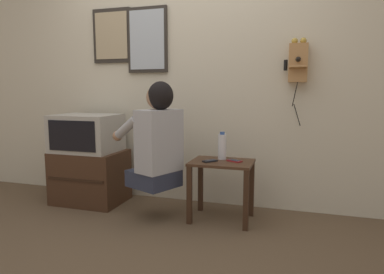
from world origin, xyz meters
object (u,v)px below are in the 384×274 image
wall_mirror (147,40)px  cell_phone_spare (234,161)px  water_bottle (222,146)px  wall_phone_antique (298,62)px  cell_phone_held (210,161)px  framed_picture (112,36)px  television (87,133)px  person (157,139)px

wall_mirror → cell_phone_spare: wall_mirror is taller
cell_phone_spare → water_bottle: size_ratio=0.58×
cell_phone_spare → water_bottle: (-0.12, 0.07, 0.10)m
wall_phone_antique → cell_phone_held: bearing=-148.8°
framed_picture → cell_phone_held: bearing=-21.3°
wall_phone_antique → water_bottle: 0.97m
wall_phone_antique → cell_phone_spare: size_ratio=5.40×
cell_phone_spare → cell_phone_held: bearing=137.1°
cell_phone_held → water_bottle: water_bottle is taller
cell_phone_held → cell_phone_spare: (0.19, 0.07, 0.00)m
television → framed_picture: 1.01m
water_bottle → framed_picture: bearing=165.6°
person → cell_phone_spare: 0.67m
television → cell_phone_held: bearing=-5.8°
person → framed_picture: framed_picture is taller
water_bottle → wall_phone_antique: bearing=24.3°
cell_phone_held → water_bottle: bearing=101.5°
framed_picture → cell_phone_spare: bearing=-15.8°
wall_phone_antique → framed_picture: 1.84m
person → wall_phone_antique: wall_phone_antique is taller
wall_phone_antique → wall_mirror: bearing=178.3°
wall_mirror → cell_phone_spare: bearing=-21.7°
water_bottle → cell_phone_spare: bearing=-29.2°
water_bottle → person: bearing=-153.7°
wall_phone_antique → water_bottle: size_ratio=3.14×
framed_picture → wall_mirror: size_ratio=0.85×
person → framed_picture: 1.31m
cell_phone_spare → wall_mirror: bearing=96.1°
television → framed_picture: size_ratio=1.12×
wall_phone_antique → cell_phone_held: (-0.66, -0.40, -0.82)m
wall_mirror → cell_phone_held: size_ratio=4.69×
wall_mirror → cell_phone_held: bearing=-30.6°
person → water_bottle: bearing=-39.5°
television → cell_phone_spare: 1.47m
framed_picture → water_bottle: (1.22, -0.31, -1.02)m
person → television: 0.87m
framed_picture → wall_phone_antique: bearing=-1.4°
television → cell_phone_held: 1.29m
cell_phone_held → wall_phone_antique: bearing=70.9°
person → wall_phone_antique: size_ratio=1.19×
person → television: person is taller
person → cell_phone_held: size_ratio=6.59×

